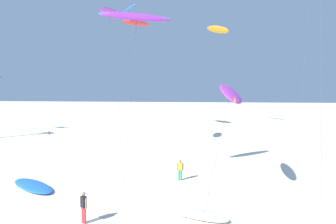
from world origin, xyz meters
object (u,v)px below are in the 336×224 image
object	(u,v)px
flying_kite_0	(230,93)
flying_kite_5	(218,30)
flying_kite_4	(135,23)
flying_kite_7	(110,13)
grounded_kite_0	(196,214)
person_near_left	(84,206)
flying_kite_1	(129,8)
flying_kite_2	(137,17)
grounded_kite_1	(33,186)
person_foreground_walker	(180,169)

from	to	relation	value
flying_kite_0	flying_kite_5	size ratio (longest dim) A/B	0.56
flying_kite_4	flying_kite_7	size ratio (longest dim) A/B	1.18
flying_kite_7	grounded_kite_0	world-z (taller)	flying_kite_7
flying_kite_4	person_near_left	xyz separation A→B (m)	(4.69, -35.50, -16.46)
flying_kite_1	flying_kite_5	xyz separation A→B (m)	(13.84, 9.48, -1.76)
flying_kite_0	flying_kite_1	xyz separation A→B (m)	(-13.12, 27.30, 12.39)
flying_kite_2	flying_kite_7	world-z (taller)	flying_kite_7
flying_kite_4	grounded_kite_0	distance (m)	39.54
flying_kite_7	grounded_kite_1	distance (m)	19.94
grounded_kite_0	person_near_left	world-z (taller)	person_near_left
flying_kite_2	flying_kite_7	bearing A→B (deg)	115.85
grounded_kite_1	person_foreground_walker	distance (m)	10.74
flying_kite_0	person_foreground_walker	bearing A→B (deg)	144.96
flying_kite_0	flying_kite_1	size ratio (longest dim) A/B	0.53
flying_kite_2	person_near_left	size ratio (longest dim) A/B	7.59
flying_kite_0	flying_kite_1	world-z (taller)	flying_kite_1
flying_kite_5	grounded_kite_0	size ratio (longest dim) A/B	4.73
person_foreground_walker	grounded_kite_0	bearing A→B (deg)	-78.47
flying_kite_1	flying_kite_7	xyz separation A→B (m)	(1.29, -14.77, -4.04)
grounded_kite_1	person_near_left	xyz separation A→B (m)	(5.81, -5.33, 0.78)
flying_kite_1	grounded_kite_1	world-z (taller)	flying_kite_1
flying_kite_1	grounded_kite_1	bearing A→B (deg)	-91.36
flying_kite_4	flying_kite_2	bearing A→B (deg)	-77.80
flying_kite_2	grounded_kite_1	xyz separation A→B (m)	(-7.15, -2.30, -12.11)
flying_kite_4	flying_kite_5	world-z (taller)	flying_kite_5
flying_kite_2	person_near_left	distance (m)	13.73
flying_kite_2	grounded_kite_1	bearing A→B (deg)	-162.15
flying_kite_5	flying_kite_7	distance (m)	27.40
flying_kite_0	person_near_left	bearing A→B (deg)	-143.76
flying_kite_2	flying_kite_0	bearing A→B (deg)	-15.06
person_foreground_walker	grounded_kite_1	bearing A→B (deg)	-163.92
flying_kite_7	person_near_left	distance (m)	23.52
flying_kite_2	grounded_kite_0	size ratio (longest dim) A/B	3.24
grounded_kite_0	flying_kite_7	bearing A→B (deg)	119.98
person_foreground_walker	flying_kite_7	bearing A→B (deg)	129.62
person_near_left	flying_kite_2	bearing A→B (deg)	80.03
flying_kite_4	grounded_kite_1	distance (m)	34.77
flying_kite_7	person_foreground_walker	world-z (taller)	flying_kite_7
flying_kite_1	flying_kite_4	size ratio (longest dim) A/B	1.08
flying_kite_2	flying_kite_4	world-z (taller)	flying_kite_4
flying_kite_7	grounded_kite_1	xyz separation A→B (m)	(-1.95, -13.05, -14.95)
person_near_left	grounded_kite_0	bearing A→B (deg)	14.36
flying_kite_7	person_near_left	bearing A→B (deg)	-78.12
grounded_kite_0	grounded_kite_1	xyz separation A→B (m)	(-11.68, 3.82, -0.03)
flying_kite_4	person_near_left	size ratio (longest dim) A/B	10.83
flying_kite_1	flying_kite_2	world-z (taller)	flying_kite_1
flying_kite_2	flying_kite_7	size ratio (longest dim) A/B	0.82
flying_kite_2	flying_kite_5	xyz separation A→B (m)	(7.35, 34.99, 5.11)
flying_kite_5	flying_kite_4	bearing A→B (deg)	-151.98
flying_kite_5	grounded_kite_1	xyz separation A→B (m)	(-14.50, -37.29, -17.22)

